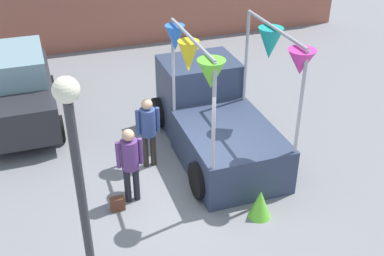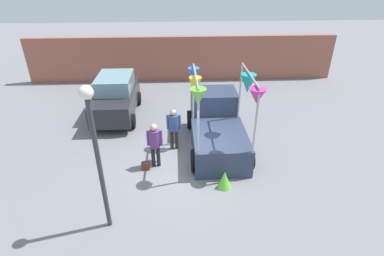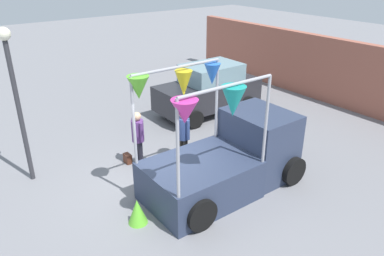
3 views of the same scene
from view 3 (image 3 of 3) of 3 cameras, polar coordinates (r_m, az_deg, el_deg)
ground_plane at (r=9.98m, az=-4.89°, el=-8.56°), size 60.00×60.00×0.00m
vendor_truck at (r=9.57m, az=5.98°, el=-4.06°), size 2.44×4.13×3.16m
parked_car at (r=14.13m, az=2.57°, el=5.95°), size 1.88×4.00×1.88m
person_customer at (r=10.43m, az=-8.25°, el=-0.95°), size 0.53×0.34×1.65m
person_vendor at (r=10.45m, az=-1.30°, el=-0.59°), size 0.53×0.34×1.66m
handbag at (r=11.01m, az=-9.78°, el=-4.60°), size 0.28×0.16×0.28m
street_lamp at (r=10.05m, az=-25.46°, el=5.81°), size 0.32×0.32×4.01m
brick_boundary_wall at (r=15.62m, az=24.06°, el=7.02°), size 18.00×0.36×2.60m
folded_kite_bundle_lime at (r=8.59m, az=-8.32°, el=-12.47°), size 0.57×0.57×0.60m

